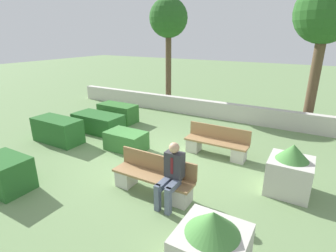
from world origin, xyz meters
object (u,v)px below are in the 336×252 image
Objects in this scene: bench_front at (153,179)px; bench_left_side at (216,145)px; planter_corner_right at (290,171)px; planter_corner_left at (212,242)px; tree_leftmost at (168,20)px; tree_center_left at (326,15)px; person_seated_man at (172,172)px.

bench_left_side is (0.52, 2.53, -0.00)m from bench_front.
bench_front is 1.67× the size of planter_corner_right.
planter_corner_left is 0.21× the size of tree_leftmost.
bench_front is 8.12m from tree_center_left.
bench_front is 0.69m from person_seated_man.
bench_left_side is 1.38× the size of person_seated_man.
tree_center_left is (2.08, 6.90, 3.24)m from person_seated_man.
planter_corner_right reaches higher than bench_front.
tree_leftmost reaches higher than bench_front.
bench_left_side is 2.70m from person_seated_man.
tree_leftmost reaches higher than planter_corner_right.
bench_front is at bearing 146.61° from planter_corner_left.
person_seated_man is at bearing -14.42° from bench_front.
planter_corner_right is (2.05, -1.00, 0.19)m from bench_left_side.
person_seated_man is 8.80m from tree_leftmost.
tree_leftmost is at bearing 123.77° from planter_corner_left.
tree_leftmost is (-4.13, 4.39, 3.63)m from bench_left_side.
bench_left_side is 3.95m from planter_corner_left.
tree_leftmost is at bearing 120.46° from person_seated_man.
bench_front is 0.38× the size of tree_leftmost.
tree_leftmost is at bearing 178.59° from tree_center_left.
tree_center_left reaches higher than tree_leftmost.
tree_center_left reaches higher than bench_left_side.
tree_center_left is (6.23, -0.15, 0.01)m from tree_leftmost.
tree_center_left is (0.05, 5.24, 3.45)m from planter_corner_right.
tree_leftmost is (-6.18, 5.39, 3.44)m from planter_corner_right.
bench_front is 1.04× the size of bench_left_side.
planter_corner_right is (2.57, 1.53, 0.19)m from bench_front.
planter_corner_left is (1.30, -3.73, 0.11)m from bench_left_side.
tree_leftmost reaches higher than person_seated_man.
planter_corner_right is at bearing 74.59° from planter_corner_left.
person_seated_man is (0.02, -2.67, 0.41)m from bench_left_side.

